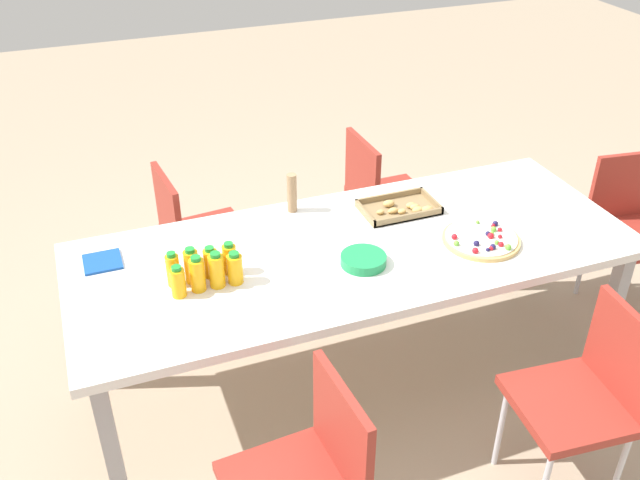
% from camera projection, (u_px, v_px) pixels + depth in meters
% --- Properties ---
extents(ground_plane, '(12.00, 12.00, 0.00)m').
position_uv_depth(ground_plane, '(351.00, 379.00, 3.35)').
color(ground_plane, tan).
extents(party_table, '(2.37, 0.92, 0.76)m').
position_uv_depth(party_table, '(355.00, 258.00, 2.98)').
color(party_table, white).
rests_on(party_table, ground_plane).
extents(chair_near_left, '(0.43, 0.43, 0.83)m').
position_uv_depth(chair_near_left, '(309.00, 473.00, 2.28)').
color(chair_near_left, maroon).
rests_on(chair_near_left, ground_plane).
extents(chair_end, '(0.45, 0.45, 0.83)m').
position_uv_depth(chair_end, '(632.00, 221.00, 3.63)').
color(chair_end, maroon).
rests_on(chair_end, ground_plane).
extents(chair_far_right, '(0.41, 0.41, 0.83)m').
position_uv_depth(chair_far_right, '(380.00, 192.00, 3.89)').
color(chair_far_right, maroon).
rests_on(chair_far_right, ground_plane).
extents(chair_far_left, '(0.44, 0.44, 0.83)m').
position_uv_depth(chair_far_left, '(194.00, 231.00, 3.54)').
color(chair_far_left, maroon).
rests_on(chair_far_left, ground_plane).
extents(chair_near_right, '(0.43, 0.43, 0.83)m').
position_uv_depth(chair_near_right, '(588.00, 391.00, 2.59)').
color(chair_near_right, maroon).
rests_on(chair_near_right, ground_plane).
extents(juice_bottle_0, '(0.06, 0.06, 0.13)m').
position_uv_depth(juice_bottle_0, '(178.00, 282.00, 2.62)').
color(juice_bottle_0, '#F9AD14').
rests_on(juice_bottle_0, party_table).
extents(juice_bottle_1, '(0.06, 0.06, 0.15)m').
position_uv_depth(juice_bottle_1, '(197.00, 274.00, 2.65)').
color(juice_bottle_1, '#FAAC14').
rests_on(juice_bottle_1, party_table).
extents(juice_bottle_2, '(0.06, 0.06, 0.15)m').
position_uv_depth(juice_bottle_2, '(217.00, 270.00, 2.67)').
color(juice_bottle_2, '#F9AE14').
rests_on(juice_bottle_2, party_table).
extents(juice_bottle_3, '(0.06, 0.06, 0.14)m').
position_uv_depth(juice_bottle_3, '(235.00, 269.00, 2.70)').
color(juice_bottle_3, '#F9AD14').
rests_on(juice_bottle_3, party_table).
extents(juice_bottle_4, '(0.05, 0.05, 0.15)m').
position_uv_depth(juice_bottle_4, '(173.00, 270.00, 2.68)').
color(juice_bottle_4, '#F9AD14').
rests_on(juice_bottle_4, party_table).
extents(juice_bottle_5, '(0.06, 0.06, 0.15)m').
position_uv_depth(juice_bottle_5, '(192.00, 266.00, 2.70)').
color(juice_bottle_5, '#F9AB14').
rests_on(juice_bottle_5, party_table).
extents(juice_bottle_6, '(0.06, 0.06, 0.13)m').
position_uv_depth(juice_bottle_6, '(211.00, 263.00, 2.73)').
color(juice_bottle_6, '#FAAD14').
rests_on(juice_bottle_6, party_table).
extents(juice_bottle_7, '(0.06, 0.06, 0.14)m').
position_uv_depth(juice_bottle_7, '(230.00, 259.00, 2.75)').
color(juice_bottle_7, '#FAAC14').
rests_on(juice_bottle_7, party_table).
extents(fruit_pizza, '(0.33, 0.33, 0.05)m').
position_uv_depth(fruit_pizza, '(482.00, 239.00, 2.97)').
color(fruit_pizza, tan).
rests_on(fruit_pizza, party_table).
extents(snack_tray, '(0.35, 0.22, 0.04)m').
position_uv_depth(snack_tray, '(402.00, 208.00, 3.19)').
color(snack_tray, olive).
rests_on(snack_tray, party_table).
extents(plate_stack, '(0.19, 0.19, 0.04)m').
position_uv_depth(plate_stack, '(363.00, 260.00, 2.82)').
color(plate_stack, '#1E8C4C').
rests_on(plate_stack, party_table).
extents(napkin_stack, '(0.15, 0.15, 0.01)m').
position_uv_depth(napkin_stack, '(102.00, 262.00, 2.84)').
color(napkin_stack, '#194CA5').
rests_on(napkin_stack, party_table).
extents(cardboard_tube, '(0.04, 0.04, 0.18)m').
position_uv_depth(cardboard_tube, '(292.00, 193.00, 3.15)').
color(cardboard_tube, '#9E7A56').
rests_on(cardboard_tube, party_table).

